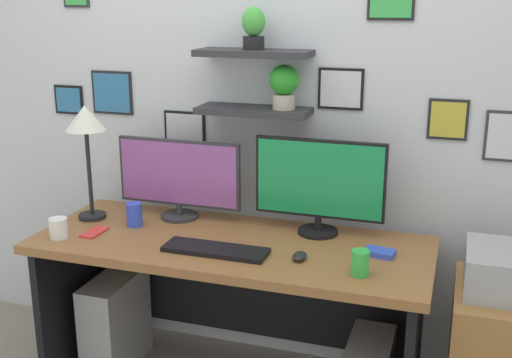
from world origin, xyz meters
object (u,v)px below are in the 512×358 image
Objects in this scene: monitor_right at (319,184)px; water_cup at (134,214)px; cell_phone at (94,232)px; coffee_mug at (59,228)px; computer_mouse at (300,256)px; desk_lamp at (86,127)px; desk at (235,279)px; pen_cup at (360,263)px; scissors_tray at (380,253)px; computer_tower_left at (116,322)px; keyboard at (216,250)px; monitor_left at (179,177)px.

monitor_right is 5.29× the size of water_cup.
coffee_mug reaches higher than cell_phone.
computer_mouse is 1.16m from desk_lamp.
desk is 0.68m from pen_cup.
monitor_right is 0.39m from computer_mouse.
scissors_tray is at bearing -1.40° from desk.
computer_mouse is at bearing -154.27° from scissors_tray.
computer_mouse is at bearing -90.59° from monitor_right.
cell_phone is at bearing -86.88° from computer_tower_left.
monitor_right is 4.85× the size of scissors_tray.
keyboard is 3.67× the size of scissors_tray.
desk_lamp reaches higher than pen_cup.
desk_lamp is (-0.72, 0.21, 0.43)m from keyboard.
monitor_left is 0.52m from keyboard.
scissors_tray is at bearing 15.19° from keyboard.
keyboard is 4.40× the size of pen_cup.
computer_tower_left is at bearing 64.92° from coffee_mug.
coffee_mug is 0.82× the size of water_cup.
computer_mouse is (0.34, -0.16, 0.22)m from desk.
desk_lamp is (-0.39, -0.14, 0.24)m from monitor_left.
monitor_right reaches higher than monitor_left.
computer_mouse is (-0.00, -0.32, -0.21)m from monitor_right.
computer_mouse is (0.35, 0.03, 0.01)m from keyboard.
desk_lamp is 4.53× the size of scissors_tray.
monitor_left reaches higher than coffee_mug.
keyboard is at bearing -20.56° from water_cup.
water_cup is at bearing 170.02° from computer_mouse.
monitor_right is 6.46× the size of computer_mouse.
desk_lamp is 6.05× the size of coffee_mug.
water_cup is at bearing -8.05° from desk_lamp.
scissors_tray reaches higher than computer_tower_left.
computer_tower_left is at bearing -169.18° from monitor_right.
water_cup is at bearing 159.44° from keyboard.
coffee_mug is (-0.39, -0.42, -0.16)m from monitor_left.
pen_cup is 1.10m from water_cup.
desk is 0.98m from desk_lamp.
computer_tower_left is (0.11, -0.04, -0.96)m from desk_lamp.
scissors_tray is (0.64, -0.02, 0.22)m from desk.
cell_phone is 1.21m from pen_cup.
scissors_tray is 1.36m from computer_tower_left.
pen_cup reaches higher than keyboard.
scissors_tray is at bearing 25.73° from computer_mouse.
computer_tower_left is at bearing -179.70° from scissors_tray.
monitor_right is at bearing 19.99° from cell_phone.
desk_lamp reaches higher than monitor_right.
pen_cup is at bearing -16.01° from computer_mouse.
keyboard is (-0.35, -0.35, -0.22)m from monitor_right.
monitor_left is 5.08× the size of scissors_tray.
keyboard is at bearing 5.10° from coffee_mug.
coffee_mug is (-1.07, -0.42, -0.18)m from monitor_right.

